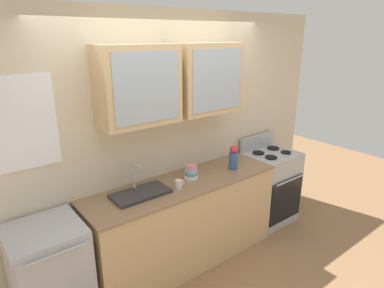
{
  "coord_description": "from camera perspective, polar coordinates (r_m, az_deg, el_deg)",
  "views": [
    {
      "loc": [
        -1.84,
        -2.47,
        2.37
      ],
      "look_at": [
        0.1,
        0.0,
        1.33
      ],
      "focal_mm": 31.02,
      "sensor_mm": 36.0,
      "label": 1
    }
  ],
  "objects": [
    {
      "name": "vase",
      "position": [
        3.69,
        7.11,
        -2.34
      ],
      "size": [
        0.1,
        0.1,
        0.28
      ],
      "color": "#33598C",
      "rests_on": "counter"
    },
    {
      "name": "stove_range",
      "position": [
        4.48,
        13.17,
        -7.1
      ],
      "size": [
        0.65,
        0.58,
        1.12
      ],
      "color": "#ADAFB5",
      "rests_on": "ground_plane"
    },
    {
      "name": "bowl_stack",
      "position": [
        3.46,
        -0.19,
        -4.84
      ],
      "size": [
        0.15,
        0.15,
        0.15
      ],
      "color": "white",
      "rests_on": "counter"
    },
    {
      "name": "dishwasher",
      "position": [
        3.15,
        -23.06,
        -20.48
      ],
      "size": [
        0.57,
        0.59,
        0.94
      ],
      "color": "#ADAFB5",
      "rests_on": "ground_plane"
    },
    {
      "name": "back_wall_unit",
      "position": [
        3.45,
        -4.44,
        2.86
      ],
      "size": [
        4.5,
        0.43,
        2.61
      ],
      "color": "beige",
      "rests_on": "ground_plane"
    },
    {
      "name": "ground_plane",
      "position": [
        3.89,
        -1.17,
        -19.18
      ],
      "size": [
        10.0,
        10.0,
        0.0
      ],
      "primitive_type": "plane",
      "color": "#936B47"
    },
    {
      "name": "sink_faucet",
      "position": [
        3.17,
        -8.87,
        -8.27
      ],
      "size": [
        0.54,
        0.29,
        0.28
      ],
      "color": "#2D2D30",
      "rests_on": "counter"
    },
    {
      "name": "counter",
      "position": [
        3.62,
        -1.22,
        -13.28
      ],
      "size": [
        2.12,
        0.61,
        0.94
      ],
      "color": "tan",
      "rests_on": "ground_plane"
    },
    {
      "name": "cup_near_sink",
      "position": [
        3.25,
        -2.28,
        -6.9
      ],
      "size": [
        0.1,
        0.07,
        0.09
      ],
      "color": "silver",
      "rests_on": "counter"
    }
  ]
}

